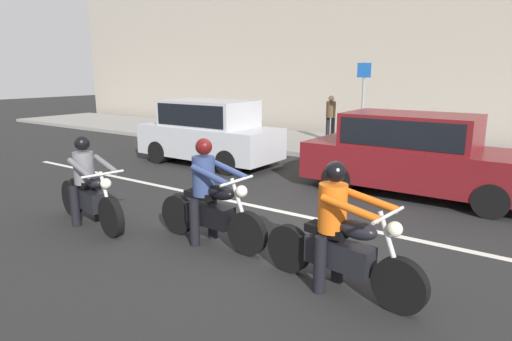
{
  "coord_description": "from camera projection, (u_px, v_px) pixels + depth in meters",
  "views": [
    {
      "loc": [
        3.56,
        -5.79,
        2.57
      ],
      "look_at": [
        -0.33,
        -0.22,
        1.03
      ],
      "focal_mm": 30.64,
      "sensor_mm": 36.0,
      "label": 1
    }
  ],
  "objects": [
    {
      "name": "motorcycle_with_rider_orange_stripe",
      "position": [
        339.0,
        239.0,
        5.15
      ],
      "size": [
        2.14,
        0.72,
        1.57
      ],
      "color": "black",
      "rests_on": "ground_plane"
    },
    {
      "name": "parked_hatchback_silver",
      "position": [
        209.0,
        131.0,
        12.27
      ],
      "size": [
        4.08,
        1.76,
        1.8
      ],
      "color": "#B2B5BA",
      "rests_on": "ground_plane"
    },
    {
      "name": "pedestrian_bystander",
      "position": [
        331.0,
        114.0,
        15.62
      ],
      "size": [
        0.34,
        0.34,
        1.61
      ],
      "color": "black",
      "rests_on": "sidewalk_slab"
    },
    {
      "name": "parked_sedan_maroon",
      "position": [
        416.0,
        154.0,
        9.18
      ],
      "size": [
        4.78,
        1.82,
        1.72
      ],
      "color": "maroon",
      "rests_on": "ground_plane"
    },
    {
      "name": "motorcycle_with_rider_gray",
      "position": [
        89.0,
        189.0,
        7.37
      ],
      "size": [
        2.15,
        0.76,
        1.53
      ],
      "color": "black",
      "rests_on": "ground_plane"
    },
    {
      "name": "lane_marking_stripe",
      "position": [
        321.0,
        220.0,
        7.74
      ],
      "size": [
        18.0,
        0.14,
        0.01
      ],
      "primitive_type": "cube",
      "color": "silver",
      "rests_on": "ground_plane"
    },
    {
      "name": "ground_plane",
      "position": [
        280.0,
        232.0,
        7.19
      ],
      "size": [
        80.0,
        80.0,
        0.0
      ],
      "primitive_type": "plane",
      "color": "#242424"
    },
    {
      "name": "motorcycle_with_rider_denim_blue",
      "position": [
        209.0,
        202.0,
        6.56
      ],
      "size": [
        2.06,
        0.7,
        1.62
      ],
      "color": "black",
      "rests_on": "ground_plane"
    },
    {
      "name": "street_sign_post",
      "position": [
        363.0,
        98.0,
        13.61
      ],
      "size": [
        0.44,
        0.08,
        2.73
      ],
      "color": "gray",
      "rests_on": "sidewalk_slab"
    },
    {
      "name": "sidewalk_slab",
      "position": [
        416.0,
        154.0,
        13.56
      ],
      "size": [
        40.0,
        4.4,
        0.14
      ],
      "primitive_type": "cube",
      "color": "gray",
      "rests_on": "ground_plane"
    }
  ]
}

